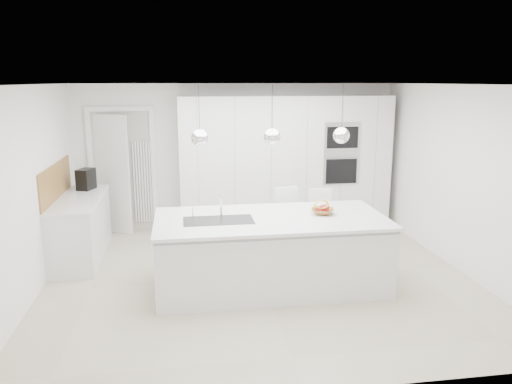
{
  "coord_description": "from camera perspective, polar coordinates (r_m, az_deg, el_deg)",
  "views": [
    {
      "loc": [
        -0.98,
        -6.08,
        2.55
      ],
      "look_at": [
        0.0,
        0.3,
        1.1
      ],
      "focal_mm": 35.0,
      "sensor_mm": 36.0,
      "label": 1
    }
  ],
  "objects": [
    {
      "name": "oak_backsplash",
      "position": [
        7.62,
        -21.9,
        1.15
      ],
      "size": [
        0.02,
        1.8,
        0.5
      ],
      "primitive_type": "cube",
      "color": "olive",
      "rests_on": "wall_left"
    },
    {
      "name": "tall_cabinets",
      "position": [
        8.59,
        3.36,
        3.25
      ],
      "size": [
        3.6,
        0.6,
        2.3
      ],
      "primitive_type": "cube",
      "color": "silver",
      "rests_on": "floor"
    },
    {
      "name": "espresso_machine",
      "position": [
        8.12,
        -18.86,
        1.4
      ],
      "size": [
        0.28,
        0.35,
        0.32
      ],
      "primitive_type": "cube",
      "rotation": [
        0.0,
        0.0,
        -0.33
      ],
      "color": "black",
      "rests_on": "left_worktop"
    },
    {
      "name": "fruit_bowl",
      "position": [
        6.34,
        7.64,
        -2.21
      ],
      "size": [
        0.38,
        0.38,
        0.07
      ],
      "primitive_type": "imported",
      "rotation": [
        0.0,
        0.0,
        -0.41
      ],
      "color": "olive",
      "rests_on": "island_worktop"
    },
    {
      "name": "wall_left",
      "position": [
        6.47,
        -24.41,
        -0.09
      ],
      "size": [
        0.0,
        5.0,
        5.0
      ],
      "primitive_type": "plane",
      "rotation": [
        1.57,
        0.0,
        1.57
      ],
      "color": "white",
      "rests_on": "ground"
    },
    {
      "name": "island_worktop",
      "position": [
        6.16,
        1.7,
        -3.07
      ],
      "size": [
        2.84,
        1.4,
        0.04
      ],
      "primitive_type": "cube",
      "color": "white",
      "rests_on": "island_base"
    },
    {
      "name": "pendant_right",
      "position": [
        6.13,
        9.73,
        6.39
      ],
      "size": [
        0.2,
        0.2,
        0.2
      ],
      "primitive_type": "sphere",
      "color": "white",
      "rests_on": "ceiling"
    },
    {
      "name": "island_tap",
      "position": [
        6.19,
        -4.02,
        -1.41
      ],
      "size": [
        0.02,
        0.02,
        0.3
      ],
      "primitive_type": "cylinder",
      "color": "white",
      "rests_on": "island_worktop"
    },
    {
      "name": "apple_a",
      "position": [
        6.38,
        7.64,
        -1.78
      ],
      "size": [
        0.09,
        0.09,
        0.09
      ],
      "primitive_type": "sphere",
      "color": "red",
      "rests_on": "fruit_bowl"
    },
    {
      "name": "hallway_door",
      "position": [
        8.73,
        -16.63,
        1.92
      ],
      "size": [
        0.76,
        0.38,
        2.0
      ],
      "primitive_type": "cube",
      "rotation": [
        0.0,
        0.0,
        -0.44
      ],
      "color": "white",
      "rests_on": "floor"
    },
    {
      "name": "island_base",
      "position": [
        6.25,
        1.75,
        -7.17
      ],
      "size": [
        2.8,
        1.2,
        0.86
      ],
      "primitive_type": "cube",
      "color": "silver",
      "rests_on": "floor"
    },
    {
      "name": "apple_c",
      "position": [
        6.31,
        7.1,
        -1.98
      ],
      "size": [
        0.07,
        0.07,
        0.07
      ],
      "primitive_type": "sphere",
      "color": "red",
      "rests_on": "fruit_bowl"
    },
    {
      "name": "bar_stool_right",
      "position": [
        7.29,
        7.55,
        -3.76
      ],
      "size": [
        0.46,
        0.54,
        1.01
      ],
      "primitive_type": null,
      "rotation": [
        0.0,
        0.0,
        -0.33
      ],
      "color": "white",
      "rests_on": "floor"
    },
    {
      "name": "left_base_cabinets",
      "position": [
        7.73,
        -19.38,
        -4.01
      ],
      "size": [
        0.6,
        1.8,
        0.86
      ],
      "primitive_type": "cube",
      "color": "silver",
      "rests_on": "floor"
    },
    {
      "name": "island_sink",
      "position": [
        6.05,
        -4.3,
        -3.99
      ],
      "size": [
        0.84,
        0.44,
        0.18
      ],
      "primitive_type": null,
      "color": "#3F3F42",
      "rests_on": "island_worktop"
    },
    {
      "name": "apple_b",
      "position": [
        6.39,
        8.02,
        -1.77
      ],
      "size": [
        0.08,
        0.08,
        0.08
      ],
      "primitive_type": "sphere",
      "color": "red",
      "rests_on": "fruit_bowl"
    },
    {
      "name": "pendant_mid",
      "position": [
        5.92,
        1.85,
        6.35
      ],
      "size": [
        0.2,
        0.2,
        0.2
      ],
      "primitive_type": "sphere",
      "color": "white",
      "rests_on": "ceiling"
    },
    {
      "name": "doorway_frame",
      "position": [
        8.74,
        -14.97,
        2.17
      ],
      "size": [
        1.11,
        0.08,
        2.13
      ],
      "primitive_type": null,
      "color": "white",
      "rests_on": "floor"
    },
    {
      "name": "bar_stool_left",
      "position": [
        7.1,
        3.65,
        -3.9
      ],
      "size": [
        0.4,
        0.52,
        1.06
      ],
      "primitive_type": null,
      "rotation": [
        0.0,
        0.0,
        0.12
      ],
      "color": "white",
      "rests_on": "floor"
    },
    {
      "name": "ceiling",
      "position": [
        6.16,
        0.43,
        12.19
      ],
      "size": [
        5.5,
        5.5,
        0.0
      ],
      "primitive_type": "plane",
      "rotation": [
        3.14,
        0.0,
        0.0
      ],
      "color": "white",
      "rests_on": "wall_back"
    },
    {
      "name": "apple_extra_3",
      "position": [
        6.39,
        7.54,
        -1.81
      ],
      "size": [
        0.07,
        0.07,
        0.07
      ],
      "primitive_type": "sphere",
      "color": "red",
      "rests_on": "fruit_bowl"
    },
    {
      "name": "left_worktop",
      "position": [
        7.62,
        -19.63,
        -0.76
      ],
      "size": [
        0.62,
        1.82,
        0.04
      ],
      "primitive_type": "cube",
      "color": "white",
      "rests_on": "left_base_cabinets"
    },
    {
      "name": "banana_bunch",
      "position": [
        6.32,
        7.5,
        -1.42
      ],
      "size": [
        0.25,
        0.18,
        0.23
      ],
      "primitive_type": "torus",
      "rotation": [
        1.22,
        0.0,
        0.35
      ],
      "color": "yellow",
      "rests_on": "fruit_bowl"
    },
    {
      "name": "radiator",
      "position": [
        8.73,
        -12.82,
        1.11
      ],
      "size": [
        0.32,
        0.04,
        1.4
      ],
      "primitive_type": null,
      "color": "white",
      "rests_on": "floor"
    },
    {
      "name": "floor",
      "position": [
        6.67,
        0.4,
        -9.83
      ],
      "size": [
        5.5,
        5.5,
        0.0
      ],
      "primitive_type": "plane",
      "color": "#B9B194",
      "rests_on": "ground"
    },
    {
      "name": "oven_stack",
      "position": [
        8.5,
        9.78,
        4.35
      ],
      "size": [
        0.62,
        0.04,
        1.05
      ],
      "primitive_type": null,
      "color": "#A5A5A8",
      "rests_on": "tall_cabinets"
    },
    {
      "name": "wall_back",
      "position": [
        8.74,
        -2.19,
        4.08
      ],
      "size": [
        5.5,
        0.0,
        5.5
      ],
      "primitive_type": "plane",
      "rotation": [
        1.57,
        0.0,
        0.0
      ],
      "color": "white",
      "rests_on": "ground"
    },
    {
      "name": "pendant_left",
      "position": [
        5.82,
        -6.45,
        6.17
      ],
      "size": [
        0.2,
        0.2,
        0.2
      ],
      "primitive_type": "sphere",
      "color": "white",
      "rests_on": "ceiling"
    }
  ]
}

